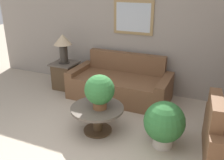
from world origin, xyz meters
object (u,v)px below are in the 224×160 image
(couch_main, at_px, (120,85))
(side_table, at_px, (65,75))
(coffee_table, at_px, (97,114))
(table_lamp, at_px, (63,44))
(potted_plant_floor, at_px, (164,123))
(potted_plant_on_table, at_px, (100,91))

(couch_main, height_order, side_table, couch_main)
(coffee_table, relative_size, side_table, 1.40)
(couch_main, bearing_deg, table_lamp, -179.07)
(side_table, bearing_deg, potted_plant_floor, -26.67)
(coffee_table, relative_size, potted_plant_on_table, 1.54)
(couch_main, distance_m, coffee_table, 1.36)
(side_table, xyz_separation_m, table_lamp, (0.00, 0.00, 0.74))
(side_table, height_order, potted_plant_on_table, potted_plant_on_table)
(coffee_table, bearing_deg, side_table, 138.35)
(couch_main, xyz_separation_m, potted_plant_on_table, (0.19, -1.36, 0.46))
(potted_plant_on_table, bearing_deg, couch_main, 98.10)
(couch_main, distance_m, table_lamp, 1.55)
(couch_main, bearing_deg, potted_plant_floor, -47.17)
(couch_main, relative_size, potted_plant_on_table, 3.72)
(couch_main, height_order, table_lamp, table_lamp)
(potted_plant_on_table, bearing_deg, coffee_table, 168.58)
(table_lamp, relative_size, potted_plant_on_table, 1.16)
(side_table, xyz_separation_m, potted_plant_on_table, (1.55, -1.34, 0.44))
(coffee_table, xyz_separation_m, potted_plant_floor, (1.08, 0.04, 0.07))
(table_lamp, bearing_deg, side_table, -116.57)
(couch_main, xyz_separation_m, table_lamp, (-1.35, -0.02, 0.76))
(coffee_table, relative_size, table_lamp, 1.32)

